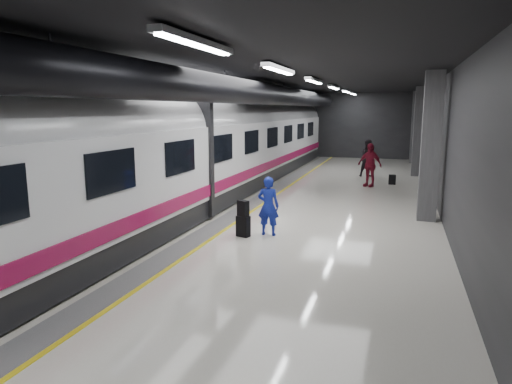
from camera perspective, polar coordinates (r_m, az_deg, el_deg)
The scene contains 9 objects.
ground at distance 13.66m, azimuth 1.39°, elevation -4.01°, with size 40.00×40.00×0.00m, color beige.
platform_hall at distance 14.24m, azimuth 1.42°, elevation 10.95°, with size 10.02×40.02×4.51m.
train at distance 14.54m, azimuth -11.01°, elevation 4.96°, with size 3.05×38.00×4.05m.
traveler_main at distance 12.31m, azimuth 1.55°, elevation -1.76°, with size 0.59×0.38×1.60m, color #1B2BCC.
suitcase_main at distance 12.28m, azimuth -1.61°, elevation -4.30°, with size 0.35×0.22×0.56m, color black.
shoulder_bag at distance 12.16m, azimuth -1.62°, elevation -2.05°, with size 0.32×0.17×0.43m, color black.
traveler_far_a at distance 23.69m, azimuth 13.89°, elevation 4.10°, with size 0.92×0.71×1.88m, color black.
traveler_far_b at distance 20.73m, azimuth 14.02°, elevation 3.31°, with size 1.13×0.47×1.92m, color maroon.
suitcase_far at distance 21.67m, azimuth 16.65°, elevation 1.50°, with size 0.30×0.20×0.45m, color black.
Camera 1 is at (3.67, -12.72, 3.38)m, focal length 32.00 mm.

